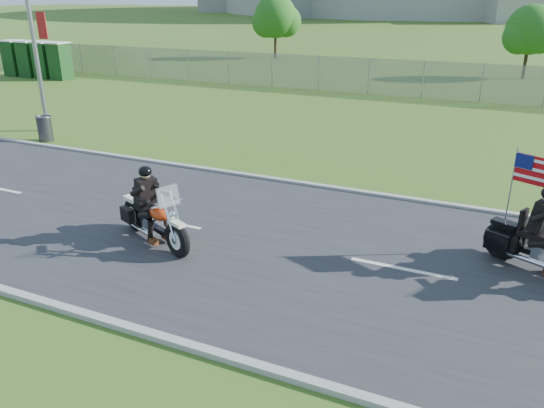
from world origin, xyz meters
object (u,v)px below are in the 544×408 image
at_px(porta_toilet_c, 29,60).
at_px(trash_can, 45,129).
at_px(motorcycle_lead, 153,220).
at_px(porta_toilet_a, 60,62).
at_px(porta_toilet_d, 14,59).
at_px(porta_toilet_b, 44,61).

xyz_separation_m(porta_toilet_c, trash_can, (14.03, -12.26, -0.68)).
bearing_deg(motorcycle_lead, porta_toilet_a, 162.26).
bearing_deg(porta_toilet_d, motorcycle_lead, -36.09).
distance_m(porta_toilet_b, trash_can, 17.61).
height_order(porta_toilet_a, motorcycle_lead, porta_toilet_a).
bearing_deg(porta_toilet_d, porta_toilet_c, 0.00).
height_order(porta_toilet_c, trash_can, porta_toilet_c).
bearing_deg(motorcycle_lead, porta_toilet_c, 165.86).
distance_m(porta_toilet_d, trash_can, 19.72).
relative_size(porta_toilet_b, trash_can, 2.43).
bearing_deg(porta_toilet_c, trash_can, -41.16).
bearing_deg(porta_toilet_a, motorcycle_lead, -41.29).
xyz_separation_m(porta_toilet_b, porta_toilet_d, (-2.80, 0.00, 0.00)).
xyz_separation_m(porta_toilet_a, motorcycle_lead, (20.50, -18.00, -0.58)).
bearing_deg(porta_toilet_b, porta_toilet_a, 0.00).
distance_m(porta_toilet_a, motorcycle_lead, 27.29).
relative_size(porta_toilet_a, porta_toilet_d, 1.00).
height_order(porta_toilet_b, trash_can, porta_toilet_b).
height_order(porta_toilet_a, porta_toilet_d, same).
distance_m(porta_toilet_b, porta_toilet_c, 1.40).
height_order(porta_toilet_b, motorcycle_lead, porta_toilet_b).
relative_size(porta_toilet_a, motorcycle_lead, 0.90).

